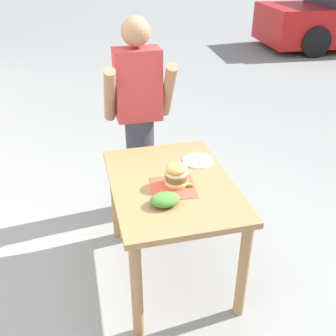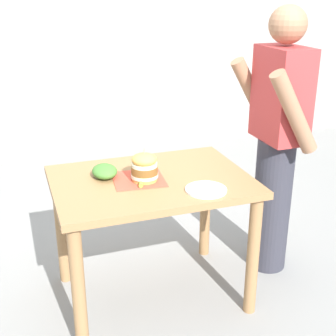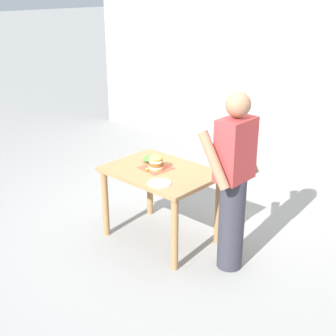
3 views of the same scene
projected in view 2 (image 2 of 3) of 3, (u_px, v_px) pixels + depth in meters
ground_plane at (153, 294)px, 2.90m from camera, size 80.00×80.00×0.00m
patio_table at (151, 200)px, 2.67m from camera, size 0.79×1.10×0.78m
serving_paper at (139, 179)px, 2.60m from camera, size 0.31×0.31×0.00m
sandwich at (144, 167)px, 2.56m from camera, size 0.15×0.15×0.19m
pickle_spear at (141, 183)px, 2.52m from camera, size 0.09×0.05×0.02m
side_plate_with_forks at (206, 190)px, 2.46m from camera, size 0.22×0.22×0.02m
side_salad at (105, 171)px, 2.62m from camera, size 0.18×0.14×0.07m
diner_across_table at (277, 142)px, 2.89m from camera, size 0.55×0.35×1.69m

